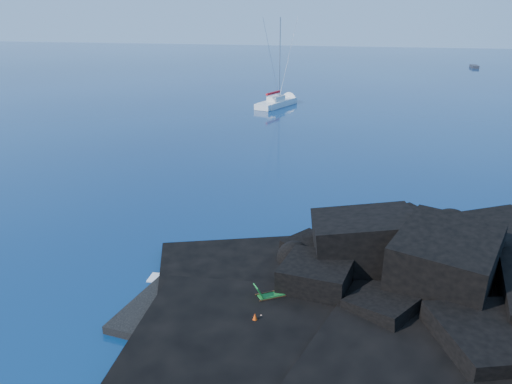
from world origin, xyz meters
TOP-DOWN VIEW (x-y plane):
  - ground at (0.00, 0.00)m, footprint 400.00×400.00m
  - headland at (13.00, 3.00)m, footprint 24.00×24.00m
  - beach at (4.50, 0.50)m, footprint 9.08×6.86m
  - surf_foam at (5.00, 5.00)m, footprint 10.00×8.00m
  - sailboat at (-4.52, 52.71)m, footprint 5.74×11.77m
  - deck_chair at (6.25, 1.58)m, footprint 1.57×1.37m
  - towel at (5.67, -0.05)m, footprint 2.00×0.99m
  - sunbather at (5.67, -0.05)m, footprint 1.85×0.50m
  - marker_cone at (5.97, -0.40)m, footprint 0.43×0.43m
  - distant_boat_a at (30.98, 118.43)m, footprint 1.67×4.87m

SIDE VIEW (x-z plane):
  - ground at x=0.00m, z-range 0.00..0.00m
  - headland at x=13.00m, z-range -1.80..1.80m
  - beach at x=4.50m, z-range -0.35..0.35m
  - surf_foam at x=5.00m, z-range -0.03..0.03m
  - sailboat at x=-4.52m, z-range -6.07..6.07m
  - distant_boat_a at x=30.98m, z-range -0.32..0.32m
  - towel at x=5.67m, z-range 0.35..0.40m
  - sunbather at x=5.67m, z-range 0.40..0.65m
  - marker_cone at x=5.97m, z-range 0.35..0.92m
  - deck_chair at x=6.25m, z-range 0.35..1.36m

